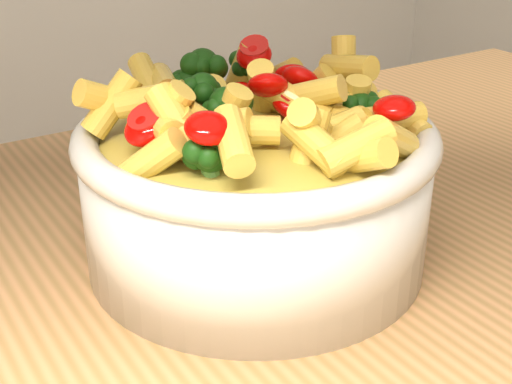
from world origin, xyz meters
TOP-DOWN VIEW (x-y plane):
  - table at (0.00, 0.00)m, footprint 1.20×0.80m
  - serving_bowl at (-0.09, 0.04)m, footprint 0.27×0.27m
  - pasta_salad at (-0.09, 0.04)m, footprint 0.21×0.21m

SIDE VIEW (x-z plane):
  - table at x=0.00m, z-range 0.35..1.25m
  - serving_bowl at x=-0.09m, z-range 0.90..1.02m
  - pasta_salad at x=-0.09m, z-range 1.01..1.05m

